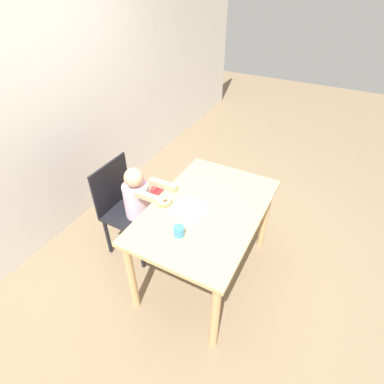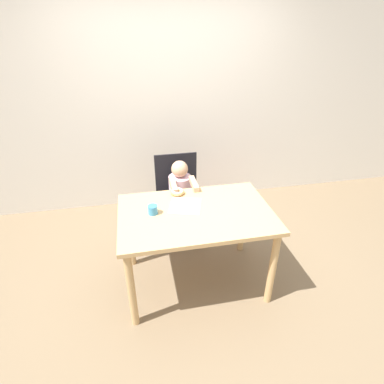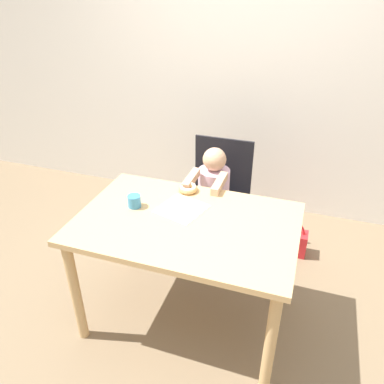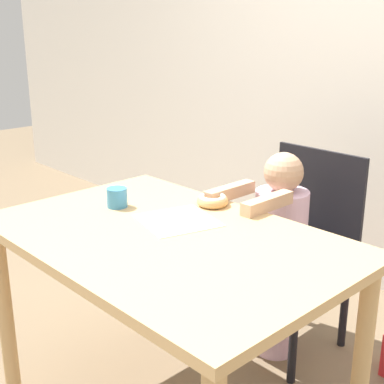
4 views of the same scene
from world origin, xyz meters
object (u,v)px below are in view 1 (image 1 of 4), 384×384
(child_figure, at_px, (139,212))
(donut, at_px, (164,201))
(chair, at_px, (127,207))
(handbag, at_px, (155,200))
(cup, at_px, (179,231))

(child_figure, distance_m, donut, 0.46)
(chair, height_order, child_figure, child_figure)
(chair, distance_m, donut, 0.57)
(child_figure, height_order, handbag, child_figure)
(child_figure, relative_size, cup, 11.76)
(chair, relative_size, child_figure, 0.97)
(chair, bearing_deg, handbag, 10.39)
(chair, height_order, handbag, chair)
(donut, xyz_separation_m, cup, (-0.24, -0.28, 0.01))
(chair, distance_m, handbag, 0.69)
(donut, distance_m, cup, 0.37)
(cup, bearing_deg, chair, 66.79)
(donut, height_order, cup, cup)
(chair, xyz_separation_m, donut, (-0.08, -0.47, 0.32))
(chair, bearing_deg, child_figure, -90.00)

